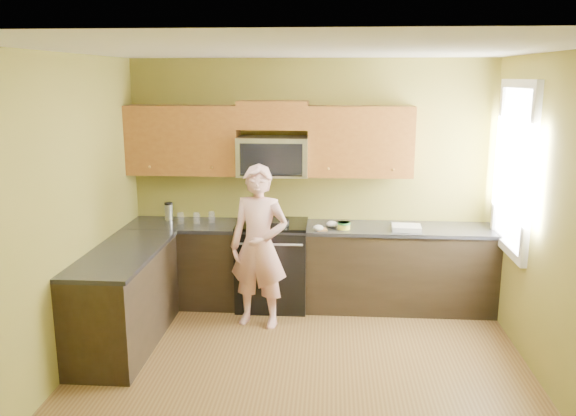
# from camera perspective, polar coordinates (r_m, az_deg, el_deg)

# --- Properties ---
(floor) EXTENTS (4.00, 4.00, 0.00)m
(floor) POSITION_cam_1_polar(r_m,az_deg,el_deg) (5.15, 1.21, -16.46)
(floor) COLOR brown
(floor) RESTS_ON ground
(ceiling) EXTENTS (4.00, 4.00, 0.00)m
(ceiling) POSITION_cam_1_polar(r_m,az_deg,el_deg) (4.50, 1.37, 15.15)
(ceiling) COLOR white
(ceiling) RESTS_ON ground
(wall_back) EXTENTS (4.00, 0.00, 4.00)m
(wall_back) POSITION_cam_1_polar(r_m,az_deg,el_deg) (6.60, 2.18, 2.57)
(wall_back) COLOR olive
(wall_back) RESTS_ON ground
(wall_front) EXTENTS (4.00, 0.00, 4.00)m
(wall_front) POSITION_cam_1_polar(r_m,az_deg,el_deg) (2.75, -0.91, -12.12)
(wall_front) COLOR olive
(wall_front) RESTS_ON ground
(wall_left) EXTENTS (0.00, 4.00, 4.00)m
(wall_left) POSITION_cam_1_polar(r_m,az_deg,el_deg) (5.14, -21.57, -1.21)
(wall_left) COLOR olive
(wall_left) RESTS_ON ground
(wall_right) EXTENTS (0.00, 4.00, 4.00)m
(wall_right) POSITION_cam_1_polar(r_m,az_deg,el_deg) (4.96, 25.03, -2.00)
(wall_right) COLOR olive
(wall_right) RESTS_ON ground
(cabinet_back_run) EXTENTS (4.00, 0.60, 0.88)m
(cabinet_back_run) POSITION_cam_1_polar(r_m,az_deg,el_deg) (6.53, 2.02, -5.78)
(cabinet_back_run) COLOR black
(cabinet_back_run) RESTS_ON floor
(cabinet_left_run) EXTENTS (0.60, 1.60, 0.88)m
(cabinet_left_run) POSITION_cam_1_polar(r_m,az_deg,el_deg) (5.82, -15.60, -8.60)
(cabinet_left_run) COLOR black
(cabinet_left_run) RESTS_ON floor
(countertop_back) EXTENTS (4.00, 0.62, 0.04)m
(countertop_back) POSITION_cam_1_polar(r_m,az_deg,el_deg) (6.39, 2.05, -1.89)
(countertop_back) COLOR black
(countertop_back) RESTS_ON cabinet_back_run
(countertop_left) EXTENTS (0.62, 1.60, 0.04)m
(countertop_left) POSITION_cam_1_polar(r_m,az_deg,el_deg) (5.67, -15.78, -4.27)
(countertop_left) COLOR black
(countertop_left) RESTS_ON cabinet_left_run
(stove) EXTENTS (0.76, 0.65, 0.95)m
(stove) POSITION_cam_1_polar(r_m,az_deg,el_deg) (6.52, -1.52, -5.48)
(stove) COLOR black
(stove) RESTS_ON floor
(microwave) EXTENTS (0.76, 0.40, 0.42)m
(microwave) POSITION_cam_1_polar(r_m,az_deg,el_deg) (6.41, -1.46, 3.19)
(microwave) COLOR silver
(microwave) RESTS_ON wall_back
(upper_cab_left) EXTENTS (1.22, 0.33, 0.75)m
(upper_cab_left) POSITION_cam_1_polar(r_m,az_deg,el_deg) (6.61, -10.01, 3.29)
(upper_cab_left) COLOR brown
(upper_cab_left) RESTS_ON wall_back
(upper_cab_right) EXTENTS (1.12, 0.33, 0.75)m
(upper_cab_right) POSITION_cam_1_polar(r_m,az_deg,el_deg) (6.42, 6.96, 3.12)
(upper_cab_right) COLOR brown
(upper_cab_right) RESTS_ON wall_back
(upper_cab_over_mw) EXTENTS (0.76, 0.33, 0.30)m
(upper_cab_over_mw) POSITION_cam_1_polar(r_m,az_deg,el_deg) (6.37, -1.46, 9.02)
(upper_cab_over_mw) COLOR brown
(upper_cab_over_mw) RESTS_ON wall_back
(window) EXTENTS (0.06, 1.06, 1.66)m
(window) POSITION_cam_1_polar(r_m,az_deg,el_deg) (6.01, 21.16, 3.64)
(window) COLOR white
(window) RESTS_ON wall_right
(woman) EXTENTS (0.68, 0.52, 1.66)m
(woman) POSITION_cam_1_polar(r_m,az_deg,el_deg) (5.92, -2.83, -3.78)
(woman) COLOR #E77773
(woman) RESTS_ON floor
(frying_pan) EXTENTS (0.40, 0.54, 0.06)m
(frying_pan) POSITION_cam_1_polar(r_m,az_deg,el_deg) (6.27, -1.14, -1.68)
(frying_pan) COLOR black
(frying_pan) RESTS_ON stove
(butter_tub) EXTENTS (0.15, 0.15, 0.10)m
(butter_tub) POSITION_cam_1_polar(r_m,az_deg,el_deg) (6.26, 5.44, -2.06)
(butter_tub) COLOR #F3F340
(butter_tub) RESTS_ON countertop_back
(toast_slice) EXTENTS (0.13, 0.13, 0.01)m
(toast_slice) POSITION_cam_1_polar(r_m,az_deg,el_deg) (6.20, 3.27, -2.10)
(toast_slice) COLOR #B27F47
(toast_slice) RESTS_ON countertop_back
(napkin_a) EXTENTS (0.12, 0.13, 0.06)m
(napkin_a) POSITION_cam_1_polar(r_m,az_deg,el_deg) (6.17, 2.96, -1.94)
(napkin_a) COLOR silver
(napkin_a) RESTS_ON countertop_back
(napkin_b) EXTENTS (0.13, 0.14, 0.07)m
(napkin_b) POSITION_cam_1_polar(r_m,az_deg,el_deg) (6.32, 4.27, -1.58)
(napkin_b) COLOR silver
(napkin_b) RESTS_ON countertop_back
(dish_towel) EXTENTS (0.31, 0.26, 0.05)m
(dish_towel) POSITION_cam_1_polar(r_m,az_deg,el_deg) (6.31, 11.43, -1.89)
(dish_towel) COLOR white
(dish_towel) RESTS_ON countertop_back
(travel_mug) EXTENTS (0.10, 0.10, 0.20)m
(travel_mug) POSITION_cam_1_polar(r_m,az_deg,el_deg) (6.78, -11.47, -1.11)
(travel_mug) COLOR silver
(travel_mug) RESTS_ON countertop_back
(glass_a) EXTENTS (0.09, 0.09, 0.12)m
(glass_a) POSITION_cam_1_polar(r_m,az_deg,el_deg) (6.57, -10.40, -0.97)
(glass_a) COLOR silver
(glass_a) RESTS_ON countertop_back
(glass_b) EXTENTS (0.09, 0.09, 0.12)m
(glass_b) POSITION_cam_1_polar(r_m,az_deg,el_deg) (6.53, -8.87, -0.98)
(glass_b) COLOR silver
(glass_b) RESTS_ON countertop_back
(glass_c) EXTENTS (0.09, 0.09, 0.12)m
(glass_c) POSITION_cam_1_polar(r_m,az_deg,el_deg) (6.56, -7.43, -0.89)
(glass_c) COLOR silver
(glass_c) RESTS_ON countertop_back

